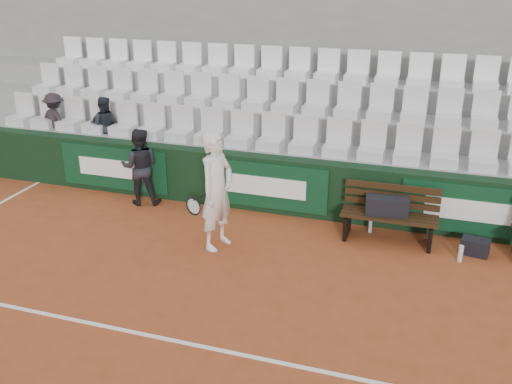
% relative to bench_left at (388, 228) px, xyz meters
% --- Properties ---
extents(ground, '(80.00, 80.00, 0.00)m').
position_rel_bench_left_xyz_m(ground, '(-1.97, -3.41, -0.23)').
color(ground, '#9B4623').
rests_on(ground, ground).
extents(court_baseline, '(18.00, 0.06, 0.01)m').
position_rel_bench_left_xyz_m(court_baseline, '(-1.97, -3.41, -0.22)').
color(court_baseline, white).
rests_on(court_baseline, ground).
extents(back_barrier, '(18.00, 0.34, 1.00)m').
position_rel_bench_left_xyz_m(back_barrier, '(-1.90, 0.59, 0.28)').
color(back_barrier, black).
rests_on(back_barrier, ground).
extents(grandstand_tier_front, '(18.00, 0.95, 1.00)m').
position_rel_bench_left_xyz_m(grandstand_tier_front, '(-1.97, 1.22, 0.28)').
color(grandstand_tier_front, '#979795').
rests_on(grandstand_tier_front, ground).
extents(grandstand_tier_mid, '(18.00, 0.95, 1.45)m').
position_rel_bench_left_xyz_m(grandstand_tier_mid, '(-1.97, 2.17, 0.50)').
color(grandstand_tier_mid, gray).
rests_on(grandstand_tier_mid, ground).
extents(grandstand_tier_back, '(18.00, 0.95, 1.90)m').
position_rel_bench_left_xyz_m(grandstand_tier_back, '(-1.97, 3.12, 0.72)').
color(grandstand_tier_back, '#959592').
rests_on(grandstand_tier_back, ground).
extents(grandstand_rear_wall, '(18.00, 0.30, 4.40)m').
position_rel_bench_left_xyz_m(grandstand_rear_wall, '(-1.97, 3.74, 1.98)').
color(grandstand_rear_wall, gray).
rests_on(grandstand_rear_wall, ground).
extents(seat_row_front, '(11.90, 0.44, 0.63)m').
position_rel_bench_left_xyz_m(seat_row_front, '(-1.97, 1.04, 1.09)').
color(seat_row_front, silver).
rests_on(seat_row_front, grandstand_tier_front).
extents(seat_row_mid, '(11.90, 0.44, 0.63)m').
position_rel_bench_left_xyz_m(seat_row_mid, '(-1.97, 1.99, 1.54)').
color(seat_row_mid, silver).
rests_on(seat_row_mid, grandstand_tier_mid).
extents(seat_row_back, '(11.90, 0.44, 0.63)m').
position_rel_bench_left_xyz_m(seat_row_back, '(-1.97, 2.94, 1.99)').
color(seat_row_back, white).
rests_on(seat_row_back, grandstand_tier_back).
extents(bench_left, '(1.50, 0.56, 0.45)m').
position_rel_bench_left_xyz_m(bench_left, '(0.00, 0.00, 0.00)').
color(bench_left, '#311E0E').
rests_on(bench_left, ground).
extents(sports_bag_left, '(0.69, 0.37, 0.28)m').
position_rel_bench_left_xyz_m(sports_bag_left, '(-0.06, 0.03, 0.37)').
color(sports_bag_left, black).
rests_on(sports_bag_left, bench_left).
extents(sports_bag_ground, '(0.44, 0.31, 0.25)m').
position_rel_bench_left_xyz_m(sports_bag_ground, '(1.32, -0.05, -0.10)').
color(sports_bag_ground, black).
rests_on(sports_bag_ground, ground).
extents(water_bottle_near, '(0.06, 0.06, 0.22)m').
position_rel_bench_left_xyz_m(water_bottle_near, '(-0.30, 0.22, -0.11)').
color(water_bottle_near, '#B0BFC8').
rests_on(water_bottle_near, ground).
extents(water_bottle_far, '(0.07, 0.07, 0.26)m').
position_rel_bench_left_xyz_m(water_bottle_far, '(1.10, -0.35, -0.10)').
color(water_bottle_far, silver).
rests_on(water_bottle_far, ground).
extents(tennis_player, '(0.80, 0.77, 1.86)m').
position_rel_bench_left_xyz_m(tennis_player, '(-2.52, -0.98, 0.70)').
color(tennis_player, white).
rests_on(tennis_player, ground).
extents(ball_kid, '(0.83, 0.73, 1.42)m').
position_rel_bench_left_xyz_m(ball_kid, '(-4.46, 0.17, 0.48)').
color(ball_kid, black).
rests_on(ball_kid, ground).
extents(spectator_a, '(0.83, 0.60, 1.15)m').
position_rel_bench_left_xyz_m(spectator_a, '(-6.85, 1.09, 1.35)').
color(spectator_a, black).
rests_on(spectator_a, grandstand_tier_front).
extents(spectator_b, '(0.67, 0.41, 1.07)m').
position_rel_bench_left_xyz_m(spectator_b, '(-5.70, 1.09, 1.31)').
color(spectator_b, '#36302B').
rests_on(spectator_b, grandstand_tier_front).
extents(spectator_c, '(0.66, 0.58, 1.15)m').
position_rel_bench_left_xyz_m(spectator_c, '(-5.71, 1.09, 1.35)').
color(spectator_c, '#1C222B').
rests_on(spectator_c, grandstand_tier_front).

